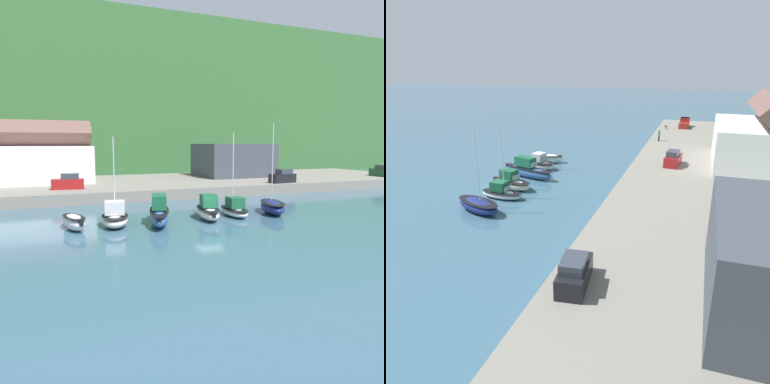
{
  "view_description": "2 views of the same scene",
  "coord_description": "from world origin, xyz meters",
  "views": [
    {
      "loc": [
        -14.67,
        -32.56,
        7.63
      ],
      "look_at": [
        2.83,
        11.98,
        1.42
      ],
      "focal_mm": 35.0,
      "sensor_mm": 36.0,
      "label": 1
    },
    {
      "loc": [
        40.45,
        23.98,
        15.9
      ],
      "look_at": [
        2.64,
        11.36,
        1.41
      ],
      "focal_mm": 35.0,
      "sensor_mm": 36.0,
      "label": 2
    }
  ],
  "objects": [
    {
      "name": "parked_car_1",
      "position": [
        -11.85,
        20.54,
        2.41
      ],
      "size": [
        4.38,
        2.26,
        2.16
      ],
      "rotation": [
        0.0,
        0.0,
        1.46
      ],
      "color": "maroon",
      "rests_on": "quay_promenade"
    },
    {
      "name": "parked_car_2",
      "position": [
        20.2,
        16.97,
        2.41
      ],
      "size": [
        4.38,
        2.28,
        2.16
      ],
      "rotation": [
        0.0,
        0.0,
        1.69
      ],
      "color": "black",
      "rests_on": "quay_promenade"
    },
    {
      "name": "moored_boat_3",
      "position": [
        0.55,
        1.69,
        0.92
      ],
      "size": [
        3.18,
        6.03,
        2.54
      ],
      "rotation": [
        0.0,
        0.0,
        -0.2
      ],
      "color": "white",
      "rests_on": "ground_plane"
    },
    {
      "name": "moored_boat_1",
      "position": [
        -8.9,
        1.57,
        0.89
      ],
      "size": [
        3.22,
        5.0,
        8.26
      ],
      "rotation": [
        0.0,
        0.0,
        -0.18
      ],
      "color": "white",
      "rests_on": "ground_plane"
    },
    {
      "name": "moored_boat_4",
      "position": [
        3.79,
        2.16,
        0.74
      ],
      "size": [
        2.44,
        5.34,
        8.8
      ],
      "rotation": [
        0.0,
        0.0,
        -0.06
      ],
      "color": "white",
      "rests_on": "ground_plane"
    },
    {
      "name": "hillside_backdrop",
      "position": [
        0.0,
        89.52,
        19.09
      ],
      "size": [
        240.0,
        72.13,
        38.18
      ],
      "color": "#386633",
      "rests_on": "ground_plane"
    },
    {
      "name": "harbor_clubhouse",
      "position": [
        -15.9,
        32.13,
        4.89
      ],
      "size": [
        16.92,
        12.71,
        9.88
      ],
      "color": "white",
      "rests_on": "quay_promenade"
    },
    {
      "name": "ground_plane",
      "position": [
        0.0,
        0.0,
        0.0
      ],
      "size": [
        320.0,
        320.0,
        0.0
      ],
      "primitive_type": "plane",
      "color": "#385B70"
    },
    {
      "name": "moored_boat_5",
      "position": [
        8.37,
        1.92,
        0.78
      ],
      "size": [
        4.23,
        6.38,
        9.82
      ],
      "rotation": [
        0.0,
        0.0,
        -0.35
      ],
      "color": "navy",
      "rests_on": "ground_plane"
    },
    {
      "name": "quay_promenade",
      "position": [
        0.0,
        28.16,
        0.75
      ],
      "size": [
        105.45,
        26.48,
        1.49
      ],
      "color": "gray",
      "rests_on": "ground_plane"
    },
    {
      "name": "yacht_club_building",
      "position": [
        18.56,
        30.78,
        4.53
      ],
      "size": [
        12.89,
        11.18,
        6.08
      ],
      "color": "#3D424C",
      "rests_on": "quay_promenade"
    },
    {
      "name": "moored_boat_2",
      "position": [
        -4.67,
        1.49,
        1.05
      ],
      "size": [
        4.13,
        8.64,
        2.83
      ],
      "rotation": [
        0.0,
        0.0,
        -0.28
      ],
      "color": "#33568E",
      "rests_on": "ground_plane"
    },
    {
      "name": "moored_boat_0",
      "position": [
        -12.52,
        1.63,
        0.73
      ],
      "size": [
        2.54,
        4.46,
        1.38
      ],
      "rotation": [
        0.0,
        0.0,
        0.24
      ],
      "color": "white",
      "rests_on": "ground_plane"
    },
    {
      "name": "parked_car_0",
      "position": [
        44.4,
        19.98,
        2.41
      ],
      "size": [
        2.01,
        4.29,
        2.16
      ],
      "rotation": [
        0.0,
        0.0,
        -0.05
      ],
      "color": "#1E4C2D",
      "rests_on": "quay_promenade"
    }
  ]
}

